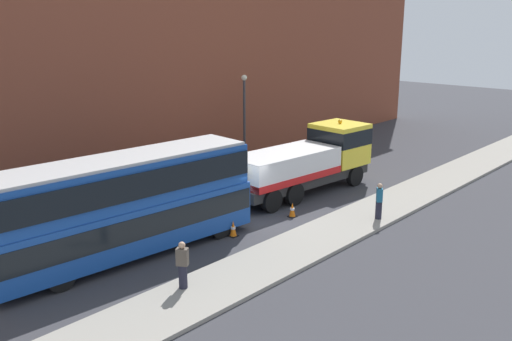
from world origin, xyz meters
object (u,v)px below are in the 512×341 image
(recovery_tow_truck, at_px, (307,160))
(street_lamp, at_px, (244,113))
(pedestrian_bystander, at_px, (379,202))
(traffic_cone_midway, at_px, (292,210))
(double_decker_bus, at_px, (125,202))
(pedestrian_onlooker, at_px, (183,266))
(traffic_cone_near_bus, at_px, (233,229))

(recovery_tow_truck, xyz_separation_m, street_lamp, (1.64, 6.23, 1.71))
(pedestrian_bystander, bearing_deg, recovery_tow_truck, -52.86)
(recovery_tow_truck, bearing_deg, traffic_cone_midway, -147.31)
(double_decker_bus, distance_m, traffic_cone_midway, 8.44)
(street_lamp, bearing_deg, pedestrian_bystander, -105.36)
(pedestrian_onlooker, relative_size, street_lamp, 0.29)
(double_decker_bus, height_order, traffic_cone_near_bus, double_decker_bus)
(pedestrian_bystander, xyz_separation_m, street_lamp, (3.18, 11.59, 2.49))
(traffic_cone_midway, bearing_deg, street_lamp, 56.82)
(traffic_cone_near_bus, bearing_deg, street_lamp, 41.01)
(recovery_tow_truck, xyz_separation_m, traffic_cone_near_bus, (-7.42, -1.65, -1.42))
(double_decker_bus, height_order, traffic_cone_midway, double_decker_bus)
(street_lamp, bearing_deg, traffic_cone_near_bus, -138.99)
(pedestrian_onlooker, relative_size, traffic_cone_midway, 2.38)
(pedestrian_onlooker, bearing_deg, pedestrian_bystander, -38.47)
(pedestrian_onlooker, xyz_separation_m, traffic_cone_midway, (8.52, 1.98, -0.64))
(pedestrian_bystander, distance_m, traffic_cone_near_bus, 6.98)
(double_decker_bus, bearing_deg, pedestrian_bystander, -23.42)
(recovery_tow_truck, distance_m, traffic_cone_midway, 4.46)
(recovery_tow_truck, xyz_separation_m, double_decker_bus, (-11.70, 0.04, 0.47))
(double_decker_bus, xyz_separation_m, street_lamp, (13.34, 6.19, 1.24))
(traffic_cone_near_bus, bearing_deg, pedestrian_bystander, -32.33)
(traffic_cone_midway, xyz_separation_m, street_lamp, (5.37, 8.22, 3.13))
(double_decker_bus, bearing_deg, recovery_tow_truck, 4.41)
(pedestrian_onlooker, xyz_separation_m, pedestrian_bystander, (10.71, -1.39, 0.00))
(pedestrian_bystander, xyz_separation_m, traffic_cone_midway, (-2.19, 3.38, -0.64))
(pedestrian_onlooker, relative_size, traffic_cone_near_bus, 2.38)
(double_decker_bus, distance_m, traffic_cone_near_bus, 4.98)
(traffic_cone_near_bus, height_order, traffic_cone_midway, same)
(double_decker_bus, xyz_separation_m, traffic_cone_near_bus, (4.28, -1.69, -1.89))
(traffic_cone_midway, height_order, street_lamp, street_lamp)
(double_decker_bus, relative_size, pedestrian_bystander, 6.53)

